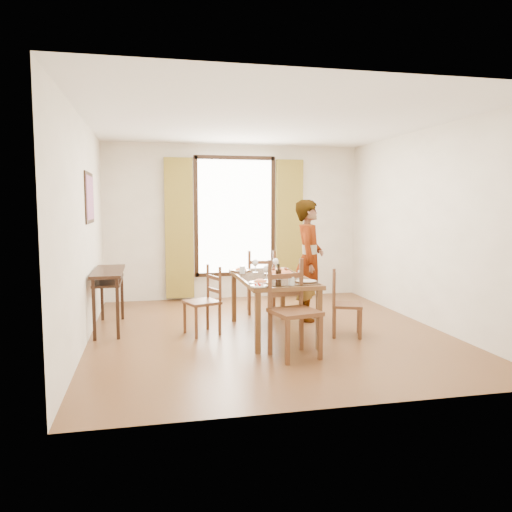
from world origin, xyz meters
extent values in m
plane|color=#53361A|center=(0.00, 0.00, 0.00)|extent=(5.00, 5.00, 0.00)
cube|color=white|center=(0.00, 2.50, 1.35)|extent=(4.50, 0.10, 2.70)
cube|color=white|center=(0.00, -2.50, 1.35)|extent=(4.50, 0.10, 2.70)
cube|color=white|center=(-2.25, 0.00, 1.35)|extent=(0.10, 5.00, 2.70)
cube|color=white|center=(2.25, 0.00, 1.35)|extent=(0.10, 5.00, 2.70)
cube|color=white|center=(0.00, 0.00, 2.72)|extent=(4.50, 5.00, 0.04)
cube|color=white|center=(0.00, 2.47, 1.45)|extent=(1.30, 0.04, 2.00)
cube|color=olive|center=(-0.98, 2.41, 1.25)|extent=(0.48, 0.10, 2.40)
cube|color=olive|center=(0.98, 2.41, 1.25)|extent=(0.48, 0.10, 2.40)
cube|color=black|center=(-2.24, 0.60, 1.75)|extent=(0.02, 0.86, 0.66)
cube|color=#DE5B29|center=(-2.23, 0.60, 1.75)|extent=(0.01, 0.76, 0.56)
cube|color=black|center=(-2.03, 0.60, 0.78)|extent=(0.38, 1.20, 0.04)
cube|color=black|center=(-2.03, 0.60, 0.66)|extent=(0.34, 1.10, 0.03)
cube|color=black|center=(-2.17, 0.05, 0.38)|extent=(0.04, 0.04, 0.76)
cube|color=black|center=(-2.17, 1.15, 0.38)|extent=(0.04, 0.04, 0.76)
cube|color=black|center=(-1.89, 0.05, 0.38)|extent=(0.04, 0.04, 0.76)
cube|color=black|center=(-1.89, 1.15, 0.38)|extent=(0.04, 0.04, 0.76)
cube|color=brown|center=(0.03, -0.11, 0.72)|extent=(0.84, 1.70, 0.05)
cube|color=black|center=(0.03, -0.11, 0.75)|extent=(0.77, 1.56, 0.01)
cube|color=brown|center=(-0.33, -0.90, 0.35)|extent=(0.06, 0.06, 0.70)
cube|color=brown|center=(-0.33, 0.68, 0.35)|extent=(0.06, 0.06, 0.70)
cube|color=brown|center=(0.39, -0.90, 0.35)|extent=(0.06, 0.06, 0.70)
cube|color=brown|center=(0.39, 0.68, 0.35)|extent=(0.06, 0.06, 0.70)
cube|color=#5A2F1E|center=(-0.85, 0.08, 0.42)|extent=(0.50, 0.50, 0.04)
cube|color=#5A2F1E|center=(-1.06, 0.18, 0.21)|extent=(0.04, 0.04, 0.42)
cube|color=#5A2F1E|center=(-0.75, 0.29, 0.21)|extent=(0.04, 0.04, 0.42)
cube|color=#5A2F1E|center=(-0.94, -0.14, 0.21)|extent=(0.04, 0.04, 0.42)
cube|color=#5A2F1E|center=(-0.63, -0.02, 0.21)|extent=(0.04, 0.04, 0.42)
cube|color=#5A2F1E|center=(-0.74, 0.30, 0.65)|extent=(0.03, 0.03, 0.46)
cube|color=#5A2F1E|center=(-0.62, -0.01, 0.65)|extent=(0.03, 0.03, 0.46)
cube|color=#5A2F1E|center=(-0.68, 0.14, 0.56)|extent=(0.14, 0.32, 0.05)
cube|color=#5A2F1E|center=(-0.68, 0.14, 0.72)|extent=(0.14, 0.32, 0.05)
cube|color=#5A2F1E|center=(0.18, 1.17, 0.46)|extent=(0.50, 0.50, 0.04)
cube|color=#5A2F1E|center=(0.39, 1.32, 0.23)|extent=(0.04, 0.04, 0.46)
cube|color=#5A2F1E|center=(0.33, 0.96, 0.23)|extent=(0.04, 0.04, 0.46)
cube|color=#5A2F1E|center=(0.03, 1.38, 0.23)|extent=(0.04, 0.04, 0.46)
cube|color=#5A2F1E|center=(-0.03, 1.02, 0.23)|extent=(0.04, 0.04, 0.46)
cube|color=#5A2F1E|center=(0.33, 0.95, 0.72)|extent=(0.04, 0.04, 0.51)
cube|color=#5A2F1E|center=(-0.04, 1.01, 0.72)|extent=(0.04, 0.04, 0.51)
cube|color=#5A2F1E|center=(0.15, 0.98, 0.62)|extent=(0.37, 0.09, 0.05)
cube|color=#5A2F1E|center=(0.15, 0.98, 0.80)|extent=(0.37, 0.09, 0.05)
cube|color=#5A2F1E|center=(0.04, -1.11, 0.50)|extent=(0.56, 0.56, 0.04)
cube|color=#5A2F1E|center=(-0.11, -1.35, 0.25)|extent=(0.04, 0.04, 0.50)
cube|color=#5A2F1E|center=(-0.20, -0.96, 0.25)|extent=(0.04, 0.04, 0.50)
cube|color=#5A2F1E|center=(0.28, -1.26, 0.25)|extent=(0.04, 0.04, 0.50)
cube|color=#5A2F1E|center=(0.19, -0.87, 0.25)|extent=(0.04, 0.04, 0.50)
cube|color=#5A2F1E|center=(-0.20, -0.95, 0.78)|extent=(0.04, 0.04, 0.56)
cube|color=#5A2F1E|center=(0.19, -0.86, 0.78)|extent=(0.04, 0.04, 0.56)
cube|color=#5A2F1E|center=(-0.01, -0.90, 0.67)|extent=(0.40, 0.12, 0.06)
cube|color=#5A2F1E|center=(-0.01, -0.90, 0.87)|extent=(0.40, 0.12, 0.06)
cube|color=#5A2F1E|center=(0.94, -0.39, 0.40)|extent=(0.48, 0.48, 0.04)
cube|color=#5A2F1E|center=(1.03, -0.60, 0.20)|extent=(0.04, 0.04, 0.40)
cube|color=#5A2F1E|center=(0.74, -0.49, 0.20)|extent=(0.04, 0.04, 0.40)
cube|color=#5A2F1E|center=(1.15, -0.30, 0.20)|extent=(0.04, 0.04, 0.40)
cube|color=#5A2F1E|center=(0.85, -0.19, 0.20)|extent=(0.04, 0.04, 0.40)
cube|color=#5A2F1E|center=(0.73, -0.48, 0.62)|extent=(0.03, 0.03, 0.44)
cube|color=#5A2F1E|center=(0.84, -0.19, 0.62)|extent=(0.03, 0.03, 0.44)
cube|color=#5A2F1E|center=(0.79, -0.33, 0.53)|extent=(0.13, 0.30, 0.04)
cube|color=#5A2F1E|center=(0.79, -0.33, 0.69)|extent=(0.13, 0.30, 0.04)
imported|color=#909498|center=(0.75, 0.57, 0.87)|extent=(0.94, 0.88, 1.73)
cylinder|color=silver|center=(0.32, -0.40, 0.81)|extent=(0.07, 0.07, 0.10)
cylinder|color=silver|center=(-0.29, 0.20, 0.81)|extent=(0.07, 0.07, 0.10)
cylinder|color=silver|center=(0.07, -0.87, 0.81)|extent=(0.07, 0.07, 0.10)
camera|label=1|loc=(-1.50, -6.22, 1.67)|focal=35.00mm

